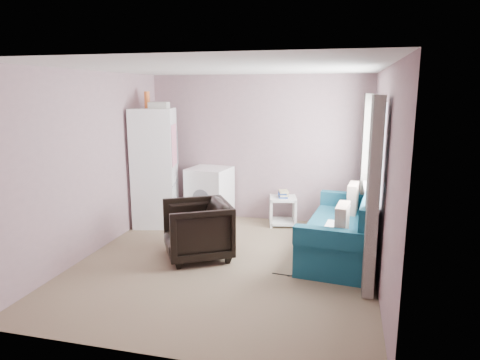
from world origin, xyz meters
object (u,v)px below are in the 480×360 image
object	(u,v)px
side_table	(283,209)
washing_machine	(210,193)
fridge	(155,167)
sofa	(347,232)
armchair	(197,227)

from	to	relation	value
side_table	washing_machine	bearing A→B (deg)	-177.45
fridge	sofa	xyz separation A→B (m)	(3.14, -0.66, -0.65)
fridge	side_table	distance (m)	2.25
armchair	washing_machine	size ratio (longest dim) A/B	0.92
fridge	sofa	bearing A→B (deg)	-25.63
armchair	fridge	world-z (taller)	fridge
armchair	side_table	world-z (taller)	armchair
armchair	side_table	size ratio (longest dim) A/B	1.44
fridge	armchair	bearing A→B (deg)	-60.25
side_table	sofa	size ratio (longest dim) A/B	0.28
fridge	side_table	size ratio (longest dim) A/B	3.72
fridge	sofa	size ratio (longest dim) A/B	1.03
armchair	fridge	size ratio (longest dim) A/B	0.39
sofa	washing_machine	bearing A→B (deg)	161.31
sofa	fridge	bearing A→B (deg)	174.39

